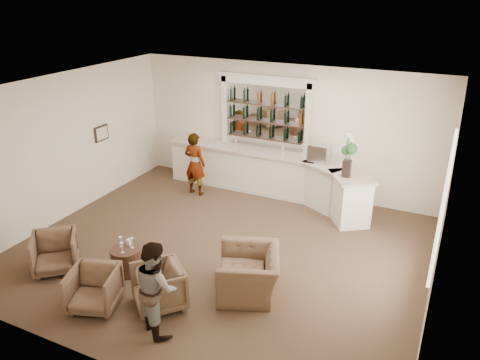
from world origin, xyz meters
name	(u,v)px	position (x,y,z in m)	size (l,w,h in m)	color
ground	(221,250)	(0.00, 0.00, 0.00)	(8.00, 8.00, 0.00)	#4D3426
room_shell	(243,133)	(0.16, 0.71, 2.34)	(8.04, 7.02, 3.32)	beige
bar_counter	(270,174)	(-0.16, 3.00, 0.57)	(5.72, 1.80, 1.14)	white
back_bar_alcove	(265,113)	(-0.50, 3.41, 2.03)	(2.64, 0.25, 3.00)	white
cocktail_table	(127,260)	(-1.24, -1.47, 0.25)	(0.58, 0.58, 0.50)	#43271D
sommelier	(195,164)	(-1.92, 2.22, 0.82)	(0.60, 0.39, 1.65)	gray
guest	(155,287)	(0.22, -2.54, 0.78)	(0.76, 0.59, 1.56)	gray
armchair_left	(55,252)	(-2.50, -1.99, 0.37)	(0.79, 0.82, 0.74)	brown
armchair_center	(94,289)	(-1.06, -2.55, 0.36)	(0.77, 0.79, 0.72)	brown
armchair_right	(159,287)	(-0.10, -2.05, 0.37)	(0.80, 0.82, 0.75)	brown
armchair_far	(249,273)	(1.10, -1.04, 0.39)	(1.20, 1.05, 0.78)	brown
espresso_machine	(320,153)	(1.11, 2.97, 1.35)	(0.48, 0.40, 0.42)	#B6B6BB
flower_vase	(348,152)	(1.93, 2.28, 1.71)	(0.27, 0.27, 1.01)	black
wine_glass_bar_left	(236,143)	(-1.15, 3.03, 1.25)	(0.07, 0.07, 0.21)	white
wine_glass_bar_right	(283,151)	(0.16, 3.00, 1.25)	(0.07, 0.07, 0.21)	white
wine_glass_tbl_a	(121,242)	(-1.36, -1.44, 0.60)	(0.07, 0.07, 0.21)	white
wine_glass_tbl_b	(132,243)	(-1.14, -1.39, 0.60)	(0.07, 0.07, 0.21)	white
wine_glass_tbl_c	(122,248)	(-1.20, -1.60, 0.60)	(0.07, 0.07, 0.21)	white
napkin_holder	(129,242)	(-1.26, -1.33, 0.56)	(0.08, 0.08, 0.12)	silver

